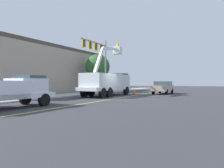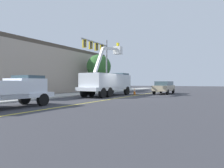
% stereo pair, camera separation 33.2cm
% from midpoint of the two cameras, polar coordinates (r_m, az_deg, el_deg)
% --- Properties ---
extents(ground, '(120.00, 120.00, 0.00)m').
position_cam_midpoint_polar(ground, '(20.58, 2.22, -3.90)').
color(ground, '#38383D').
extents(sidewalk_far_side, '(59.92, 11.84, 0.12)m').
position_cam_midpoint_polar(sidewalk_far_side, '(24.51, -12.76, -3.05)').
color(sidewalk_far_side, '#9E9E99').
rests_on(sidewalk_far_side, ground).
extents(lane_centre_stripe, '(49.54, 7.06, 0.01)m').
position_cam_midpoint_polar(lane_centre_stripe, '(20.58, 2.22, -3.89)').
color(lane_centre_stripe, yellow).
rests_on(lane_centre_stripe, ground).
extents(utility_bucket_truck, '(8.47, 3.61, 6.30)m').
position_cam_midpoint_polar(utility_bucket_truck, '(22.91, -1.65, 0.56)').
color(utility_bucket_truck, silver).
rests_on(utility_bucket_truck, ground).
extents(service_pickup_truck, '(5.84, 2.85, 2.06)m').
position_cam_midpoint_polar(service_pickup_truck, '(13.80, -27.93, -1.56)').
color(service_pickup_truck, white).
rests_on(service_pickup_truck, ground).
extents(passing_minivan, '(5.02, 2.54, 1.69)m').
position_cam_midpoint_polar(passing_minivan, '(27.69, 14.07, -0.74)').
color(passing_minivan, tan).
rests_on(passing_minivan, ground).
extents(traffic_cone_mid_front, '(0.40, 0.40, 0.81)m').
position_cam_midpoint_polar(traffic_cone_mid_front, '(25.14, 5.90, -2.17)').
color(traffic_cone_mid_front, black).
rests_on(traffic_cone_mid_front, ground).
extents(traffic_signal_mast, '(6.18, 1.15, 7.81)m').
position_cam_midpoint_polar(traffic_signal_mast, '(28.20, -4.29, 8.66)').
color(traffic_signal_mast, gray).
rests_on(traffic_signal_mast, ground).
extents(commercial_building_backdrop, '(25.61, 12.32, 6.87)m').
position_cam_midpoint_polar(commercial_building_backdrop, '(32.28, -21.27, 3.80)').
color(commercial_building_backdrop, '#A89989').
rests_on(commercial_building_backdrop, ground).
extents(street_tree_right, '(3.89, 3.89, 6.00)m').
position_cam_midpoint_polar(street_tree_right, '(32.08, -4.42, 4.94)').
color(street_tree_right, brown).
rests_on(street_tree_right, ground).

